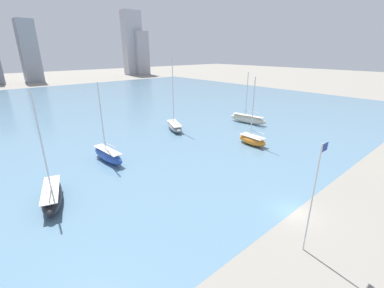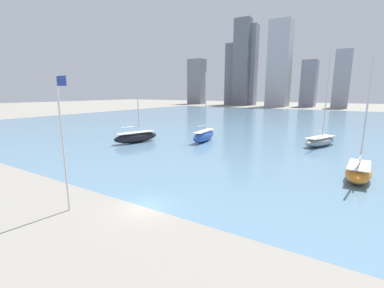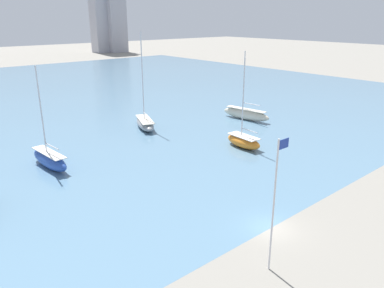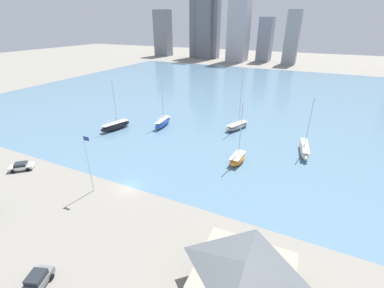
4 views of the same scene
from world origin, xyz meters
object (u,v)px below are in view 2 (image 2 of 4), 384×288
at_px(sailboat_orange, 358,172).
at_px(flag_pole, 63,140).
at_px(sailboat_blue, 204,136).
at_px(sailboat_black, 136,137).
at_px(sailboat_gray, 320,141).

bearing_deg(sailboat_orange, flag_pole, -130.42).
relative_size(flag_pole, sailboat_orange, 0.81).
bearing_deg(flag_pole, sailboat_blue, 99.24).
height_order(sailboat_black, sailboat_gray, sailboat_gray).
xyz_separation_m(flag_pole, sailboat_orange, (19.81, 20.49, -4.78)).
relative_size(flag_pole, sailboat_blue, 0.82).
height_order(flag_pole, sailboat_black, sailboat_black).
height_order(sailboat_gray, sailboat_blue, sailboat_gray).
bearing_deg(sailboat_blue, sailboat_orange, -28.07).
bearing_deg(sailboat_orange, sailboat_black, 178.07).
relative_size(sailboat_gray, sailboat_blue, 1.25).
bearing_deg(sailboat_black, sailboat_orange, 11.39).
xyz_separation_m(sailboat_black, sailboat_blue, (10.47, 7.48, 0.08)).
xyz_separation_m(sailboat_orange, sailboat_blue, (-24.91, 10.91, 0.15)).
bearing_deg(sailboat_orange, sailboat_blue, 159.96).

